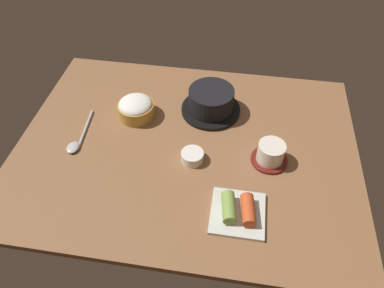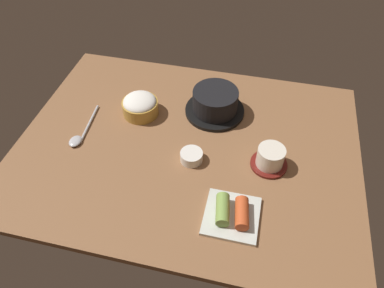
# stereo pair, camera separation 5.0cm
# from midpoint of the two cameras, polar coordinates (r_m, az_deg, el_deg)

# --- Properties ---
(dining_table) EXTENTS (1.00, 0.76, 0.02)m
(dining_table) POSITION_cam_midpoint_polar(r_m,az_deg,el_deg) (1.06, 0.55, -0.55)
(dining_table) COLOR brown
(dining_table) RESTS_ON ground
(stone_pot) EXTENTS (0.19, 0.19, 0.08)m
(stone_pot) POSITION_cam_midpoint_polar(r_m,az_deg,el_deg) (1.14, 4.99, 6.59)
(stone_pot) COLOR black
(stone_pot) RESTS_ON dining_table
(rice_bowl) EXTENTS (0.11, 0.11, 0.07)m
(rice_bowl) POSITION_cam_midpoint_polar(r_m,az_deg,el_deg) (1.14, -7.04, 6.14)
(rice_bowl) COLOR #B78C38
(rice_bowl) RESTS_ON dining_table
(tea_cup_with_saucer) EXTENTS (0.10, 0.10, 0.06)m
(tea_cup_with_saucer) POSITION_cam_midpoint_polar(r_m,az_deg,el_deg) (1.01, 13.79, -2.21)
(tea_cup_with_saucer) COLOR maroon
(tea_cup_with_saucer) RESTS_ON dining_table
(banchan_cup_center) EXTENTS (0.06, 0.06, 0.03)m
(banchan_cup_center) POSITION_cam_midpoint_polar(r_m,az_deg,el_deg) (1.01, 1.35, -1.99)
(banchan_cup_center) COLOR white
(banchan_cup_center) RESTS_ON dining_table
(kimchi_plate) EXTENTS (0.14, 0.14, 0.04)m
(kimchi_plate) POSITION_cam_midpoint_polar(r_m,az_deg,el_deg) (0.90, 8.01, -11.01)
(kimchi_plate) COLOR silver
(kimchi_plate) RESTS_ON dining_table
(spoon) EXTENTS (0.04, 0.19, 0.01)m
(spoon) POSITION_cam_midpoint_polar(r_m,az_deg,el_deg) (1.12, -16.22, 1.35)
(spoon) COLOR #B7B7BC
(spoon) RESTS_ON dining_table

